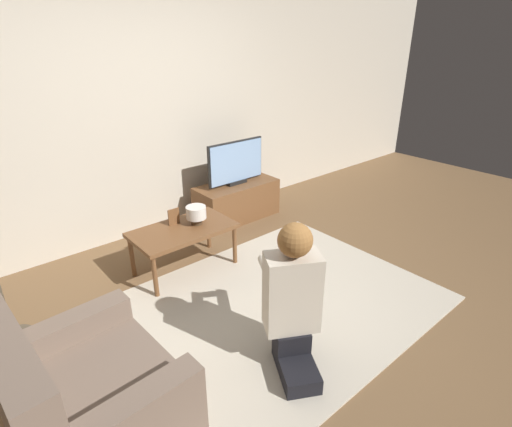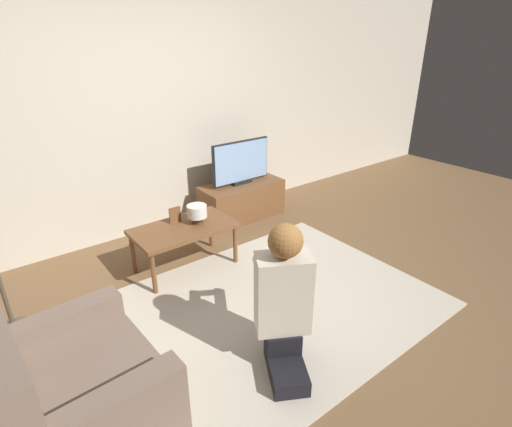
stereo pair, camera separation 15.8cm
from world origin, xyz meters
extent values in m
plane|color=brown|center=(0.00, 0.00, 0.00)|extent=(10.00, 10.00, 0.00)
cube|color=beige|center=(0.00, 1.93, 1.30)|extent=(10.00, 0.06, 2.60)
cube|color=beige|center=(0.00, 0.00, 0.01)|extent=(2.87, 1.92, 0.02)
cube|color=brown|center=(0.99, 1.53, 0.21)|extent=(0.97, 0.43, 0.43)
cube|color=black|center=(0.99, 1.53, 0.45)|extent=(0.25, 0.08, 0.04)
cube|color=black|center=(0.99, 1.53, 0.69)|extent=(0.74, 0.03, 0.47)
cube|color=#8CB2E0|center=(0.99, 1.53, 0.69)|extent=(0.71, 0.04, 0.44)
cube|color=brown|center=(-0.08, 0.93, 0.41)|extent=(0.90, 0.51, 0.04)
cylinder|color=brown|center=(-0.49, 0.72, 0.19)|extent=(0.04, 0.04, 0.39)
cylinder|color=brown|center=(0.33, 0.72, 0.19)|extent=(0.04, 0.04, 0.39)
cylinder|color=brown|center=(-0.49, 1.15, 0.19)|extent=(0.04, 0.04, 0.39)
cylinder|color=brown|center=(0.33, 1.15, 0.19)|extent=(0.04, 0.04, 0.39)
cylinder|color=#4C4233|center=(-1.51, 0.91, 0.01)|extent=(0.28, 0.28, 0.03)
cube|color=#7A6656|center=(-1.31, -0.26, 0.22)|extent=(0.79, 0.91, 0.43)
cube|color=#7A6656|center=(-1.61, -0.27, 0.65)|extent=(0.20, 0.88, 0.44)
cube|color=#7A6656|center=(-1.33, 0.11, 0.29)|extent=(0.76, 0.18, 0.57)
cube|color=black|center=(-0.21, -0.61, 0.07)|extent=(0.39, 0.46, 0.11)
cube|color=black|center=(-0.13, -0.48, 0.20)|extent=(0.31, 0.32, 0.14)
cube|color=beige|center=(-0.13, -0.48, 0.53)|extent=(0.39, 0.34, 0.53)
sphere|color=tan|center=(-0.13, -0.48, 0.89)|extent=(0.20, 0.20, 0.20)
sphere|color=#9E6B38|center=(-0.14, -0.49, 0.91)|extent=(0.21, 0.21, 0.21)
cube|color=black|center=(0.05, -0.15, 0.56)|extent=(0.13, 0.10, 0.04)
cylinder|color=beige|center=(0.08, -0.31, 0.56)|extent=(0.21, 0.30, 0.07)
cylinder|color=beige|center=(-0.10, -0.21, 0.56)|extent=(0.21, 0.30, 0.07)
cube|color=brown|center=(-0.09, 1.06, 0.50)|extent=(0.11, 0.01, 0.15)
cylinder|color=#4C3823|center=(0.07, 0.93, 0.46)|extent=(0.10, 0.10, 0.06)
cylinder|color=silver|center=(0.07, 0.93, 0.54)|extent=(0.18, 0.18, 0.11)
camera|label=1|loc=(-1.64, -1.90, 2.00)|focal=28.00mm
camera|label=2|loc=(-1.52, -2.00, 2.00)|focal=28.00mm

